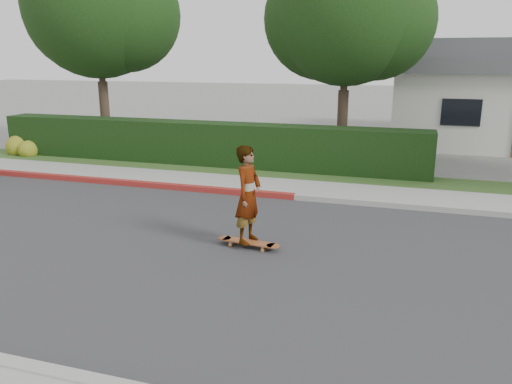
% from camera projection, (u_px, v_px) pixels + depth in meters
% --- Properties ---
extents(ground, '(120.00, 120.00, 0.00)m').
position_uv_depth(ground, '(196.00, 252.00, 9.53)').
color(ground, slate).
rests_on(ground, ground).
extents(road, '(60.00, 8.00, 0.01)m').
position_uv_depth(road, '(196.00, 252.00, 9.53)').
color(road, '#2D2D30').
rests_on(road, ground).
extents(curb_near, '(60.00, 0.20, 0.15)m').
position_uv_depth(curb_near, '(50.00, 375.00, 5.73)').
color(curb_near, '#9E9E99').
rests_on(curb_near, ground).
extents(curb_far, '(60.00, 0.20, 0.15)m').
position_uv_depth(curb_far, '(258.00, 194.00, 13.29)').
color(curb_far, '#9E9E99').
rests_on(curb_far, ground).
extents(curb_red_section, '(12.00, 0.21, 0.15)m').
position_uv_depth(curb_red_section, '(97.00, 180.00, 14.72)').
color(curb_red_section, maroon).
rests_on(curb_red_section, ground).
extents(sidewalk_far, '(60.00, 1.60, 0.12)m').
position_uv_depth(sidewalk_far, '(268.00, 186.00, 14.12)').
color(sidewalk_far, gray).
rests_on(sidewalk_far, ground).
extents(planting_strip, '(60.00, 1.60, 0.10)m').
position_uv_depth(planting_strip, '(282.00, 174.00, 15.60)').
color(planting_strip, '#2D4C1E').
rests_on(planting_strip, ground).
extents(hedge, '(15.00, 1.00, 1.50)m').
position_uv_depth(hedge, '(200.00, 144.00, 16.83)').
color(hedge, black).
rests_on(hedge, ground).
extents(flowering_shrub, '(1.40, 1.00, 0.90)m').
position_uv_depth(flowering_shrub, '(22.00, 148.00, 18.52)').
color(flowering_shrub, '#2D4C19').
rests_on(flowering_shrub, ground).
extents(tree_left, '(5.99, 5.21, 8.00)m').
position_uv_depth(tree_left, '(100.00, 10.00, 18.31)').
color(tree_left, '#33261C').
rests_on(tree_left, ground).
extents(tree_center, '(5.66, 4.84, 7.44)m').
position_uv_depth(tree_center, '(347.00, 16.00, 16.29)').
color(tree_center, '#33261C').
rests_on(tree_center, ground).
extents(skateboard, '(1.31, 0.40, 0.12)m').
position_uv_depth(skateboard, '(248.00, 242.00, 9.71)').
color(skateboard, '#C47B36').
rests_on(skateboard, ground).
extents(skateboarder, '(0.56, 0.75, 1.89)m').
position_uv_depth(skateboarder, '(248.00, 195.00, 9.46)').
color(skateboarder, white).
rests_on(skateboarder, skateboard).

